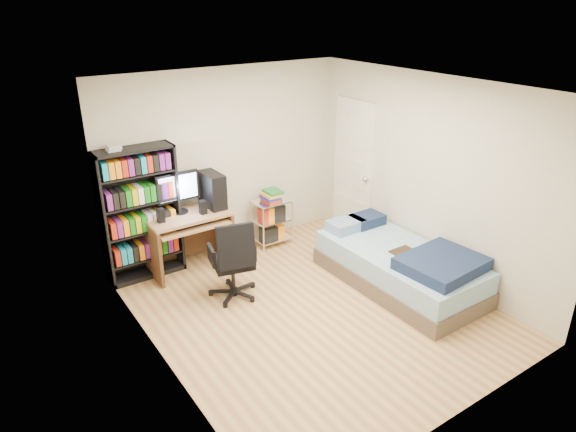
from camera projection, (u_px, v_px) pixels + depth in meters
room at (315, 208)px, 5.41m from camera, size 3.58×4.08×2.58m
media_shelf at (140, 213)px, 6.29m from camera, size 0.94×0.31×1.75m
computer_desk at (193, 216)px, 6.59m from camera, size 1.03×0.60×1.30m
office_chair at (234, 273)px, 6.01m from camera, size 0.72×0.72×1.00m
wire_cart at (272, 210)px, 7.24m from camera, size 0.51×0.37×0.82m
bed at (401, 266)px, 6.29m from camera, size 1.05×2.10×0.60m
door at (354, 169)px, 7.42m from camera, size 0.12×0.80×2.00m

